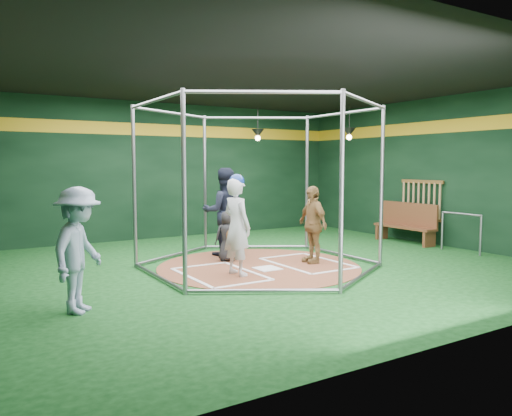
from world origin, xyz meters
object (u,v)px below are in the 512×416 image
visitor_leopard (312,224)px  umpire (224,212)px  batter_figure (237,225)px  dugout_bench (407,222)px

visitor_leopard → umpire: umpire is taller
visitor_leopard → umpire: 1.95m
batter_figure → dugout_bench: batter_figure is taller
batter_figure → visitor_leopard: (1.79, 0.19, -0.12)m
umpire → dugout_bench: umpire is taller
batter_figure → visitor_leopard: batter_figure is taller
visitor_leopard → dugout_bench: size_ratio=0.89×
visitor_leopard → dugout_bench: (3.55, 0.81, -0.26)m
visitor_leopard → umpire: bearing=-140.5°
batter_figure → dugout_bench: bearing=10.6°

